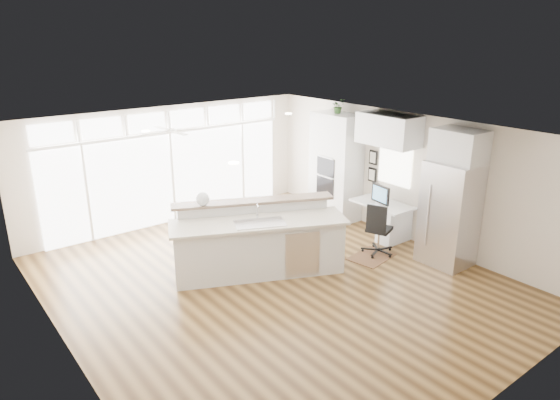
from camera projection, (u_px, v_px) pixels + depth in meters
floor at (275, 283)px, 8.92m from camera, size 7.00×8.00×0.02m
ceiling at (275, 133)px, 8.05m from camera, size 7.00×8.00×0.02m
wall_back at (170, 165)px, 11.47m from camera, size 7.00×0.04×2.70m
wall_front at (495, 310)px, 5.49m from camera, size 7.00×0.04×2.70m
wall_left at (60, 269)px, 6.45m from camera, size 0.04×8.00×2.70m
wall_right at (407, 177)px, 10.52m from camera, size 0.04×8.00×2.70m
glass_wall at (172, 178)px, 11.52m from camera, size 5.80×0.06×2.08m
transom_row at (168, 121)px, 11.10m from camera, size 5.90×0.06×0.40m
desk_window at (395, 165)px, 10.65m from camera, size 0.04×0.85×0.85m
ceiling_fan at (170, 126)px, 9.92m from camera, size 1.16×1.16×0.32m
recessed_lights at (267, 133)px, 8.21m from camera, size 3.40×3.00×0.02m
oven_cabinet at (336, 167)px, 11.70m from camera, size 0.64×1.20×2.50m
desk_nook at (381, 220)px, 10.84m from camera, size 0.72×1.30×0.76m
upper_cabinets at (389, 130)px, 10.23m from camera, size 0.64×1.30×0.64m
refrigerator at (450, 214)px, 9.39m from camera, size 0.76×0.90×2.00m
fridge_cabinet at (459, 146)px, 9.01m from camera, size 0.64×0.90×0.60m
framed_photos at (373, 166)px, 11.17m from camera, size 0.06×0.22×0.80m
kitchen_island at (259, 241)px, 9.09m from camera, size 3.39×2.42×1.26m
rug at (371, 257)px, 9.92m from camera, size 0.98×0.78×0.01m
office_chair at (379, 229)px, 9.93m from camera, size 0.70×0.68×1.07m
fishbowl at (203, 199)px, 9.01m from camera, size 0.35×0.35×0.25m
monitor at (380, 194)px, 10.60m from camera, size 0.17×0.54×0.44m
keyboard at (374, 205)px, 10.57m from camera, size 0.14×0.30×0.01m
potted_plant at (338, 108)px, 11.26m from camera, size 0.32×0.35×0.25m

